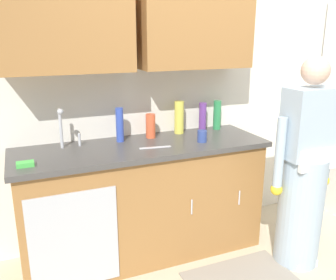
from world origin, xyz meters
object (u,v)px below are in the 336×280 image
Objects in this scene: sink at (71,155)px; bottle_dish_liquid at (120,125)px; bottle_cleaner_spray at (179,117)px; bottle_water_tall at (203,117)px; person_at_sink at (303,181)px; sponge at (25,164)px; knife_on_counter at (155,147)px; bottle_soap at (151,126)px; cup_by_sink at (202,136)px; bottle_water_short at (217,115)px.

sink reaches higher than bottle_dish_liquid.
bottle_cleaner_spray is 1.11× the size of bottle_water_tall.
person_at_sink reaches higher than sponge.
bottle_water_tall is at bearing -0.04° from bottle_cleaner_spray.
bottle_water_tall is at bearing 37.42° from knife_on_counter.
bottle_soap reaches higher than cup_by_sink.
bottle_water_tall is 0.15m from bottle_water_short.
bottle_water_short is at bearing 32.20° from knife_on_counter.
bottle_water_short is at bearing 44.84° from cup_by_sink.
sponge is at bearing -150.46° from sink.
bottle_soap is 0.50m from bottle_water_tall.
bottle_cleaner_spray is 1.32m from sponge.
sponge is at bearing -161.37° from bottle_soap.
bottle_water_tall is 2.71× the size of cup_by_sink.
person_at_sink is 2.01m from sponge.
bottle_water_short reaches higher than cup_by_sink.
cup_by_sink is (-0.62, 0.48, 0.29)m from person_at_sink.
bottle_water_short is (0.15, 0.00, 0.00)m from bottle_water_tall.
cup_by_sink is at bearing 9.17° from knife_on_counter.
bottle_water_tall is 1.04× the size of knife_on_counter.
sink is 1.83× the size of bottle_dish_liquid.
person_at_sink is at bearing -16.58° from knife_on_counter.
bottle_water_short reaches higher than knife_on_counter.
knife_on_counter is at bearing -150.78° from bottle_water_tall.
bottle_water_tall is at bearing -179.93° from bottle_water_short.
cup_by_sink is at bearing -39.19° from bottle_soap.
sponge is at bearing -168.54° from knife_on_counter.
person_at_sink is at bearing -68.49° from bottle_water_short.
bottle_water_tall is 0.36m from cup_by_sink.
bottle_water_tall is (0.76, 0.05, -0.01)m from bottle_dish_liquid.
person_at_sink is at bearing -59.93° from bottle_water_tall.
sponge is at bearing -163.62° from bottle_cleaner_spray.
sponge is at bearing 167.76° from person_at_sink.
sponge is at bearing -156.13° from bottle_dish_liquid.
person_at_sink is at bearing -49.12° from bottle_cleaner_spray.
bottle_soap is at bearing 140.81° from cup_by_sink.
person_at_sink is 5.93× the size of bottle_dish_liquid.
cup_by_sink is 0.84× the size of sponge.
person_at_sink is 1.12m from bottle_cleaner_spray.
bottle_cleaner_spray is 0.49m from knife_on_counter.
cup_by_sink is (-0.31, -0.31, -0.08)m from bottle_water_short.
bottle_cleaner_spray is (0.95, 0.19, 0.15)m from sink.
bottle_water_short is 1.07× the size of knife_on_counter.
sink is at bearing -170.64° from bottle_water_tall.
bottle_soap reaches higher than knife_on_counter.
person_at_sink is 1.16m from knife_on_counter.
bottle_water_tall is 0.97× the size of bottle_water_short.
person_at_sink reaches higher than cup_by_sink.
bottle_water_tall reaches higher than sponge.
cup_by_sink is (-0.17, -0.31, -0.08)m from bottle_water_tall.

